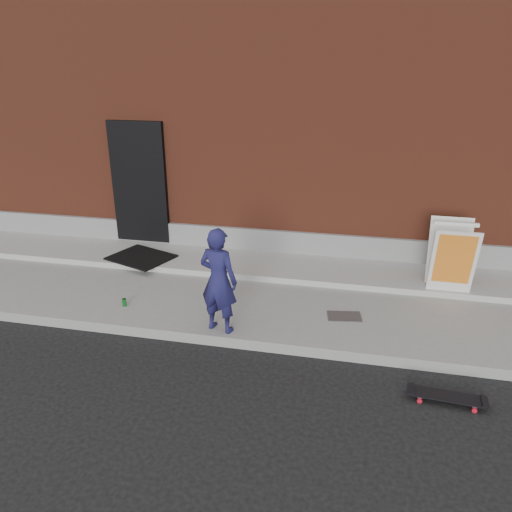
% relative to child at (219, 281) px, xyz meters
% --- Properties ---
extents(ground, '(80.00, 80.00, 0.00)m').
position_rel_child_xyz_m(ground, '(0.30, -0.20, -0.87)').
color(ground, black).
rests_on(ground, ground).
extents(sidewalk, '(20.00, 3.00, 0.15)m').
position_rel_child_xyz_m(sidewalk, '(0.30, 1.30, -0.80)').
color(sidewalk, slate).
rests_on(sidewalk, ground).
extents(apron, '(20.00, 1.20, 0.10)m').
position_rel_child_xyz_m(apron, '(0.30, 2.20, -0.67)').
color(apron, gray).
rests_on(apron, sidewalk).
extents(building, '(20.00, 8.10, 5.00)m').
position_rel_child_xyz_m(building, '(0.30, 6.79, 1.62)').
color(building, maroon).
rests_on(building, ground).
extents(child, '(0.59, 0.46, 1.45)m').
position_rel_child_xyz_m(child, '(0.00, 0.00, 0.00)').
color(child, '#1A1947').
rests_on(child, sidewalk).
extents(skateboard, '(0.84, 0.27, 0.09)m').
position_rel_child_xyz_m(skateboard, '(2.84, -0.77, -0.80)').
color(skateboard, red).
rests_on(skateboard, ground).
extents(pizza_sign, '(0.65, 0.76, 1.07)m').
position_rel_child_xyz_m(pizza_sign, '(3.14, 1.77, -0.09)').
color(pizza_sign, silver).
rests_on(pizza_sign, apron).
extents(soda_can, '(0.07, 0.07, 0.11)m').
position_rel_child_xyz_m(soda_can, '(-1.57, 0.35, -0.67)').
color(soda_can, '#1C8D30').
rests_on(soda_can, sidewalk).
extents(doormat, '(1.25, 1.14, 0.03)m').
position_rel_child_xyz_m(doormat, '(-2.00, 1.93, -0.61)').
color(doormat, black).
rests_on(doormat, apron).
extents(utility_plate, '(0.51, 0.37, 0.01)m').
position_rel_child_xyz_m(utility_plate, '(1.63, 0.69, -0.72)').
color(utility_plate, '#5C5D62').
rests_on(utility_plate, sidewalk).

